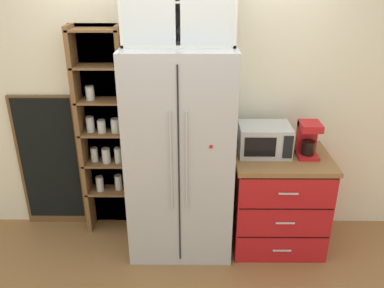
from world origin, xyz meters
name	(u,v)px	position (x,y,z in m)	size (l,w,h in m)	color
ground_plane	(181,242)	(0.00, 0.00, 0.00)	(10.62, 10.62, 0.00)	olive
wall_back_cream	(181,100)	(0.00, 0.40, 1.27)	(4.93, 0.10, 2.55)	silver
refrigerator	(180,154)	(0.00, 0.01, 0.92)	(0.88, 0.70, 1.84)	#B7BABF
pantry_shelf_column	(105,133)	(-0.70, 0.30, 0.99)	(0.48, 0.25, 1.96)	brown
counter_cabinet	(278,200)	(0.88, 0.03, 0.45)	(0.83, 0.67, 0.90)	red
microwave	(264,139)	(0.72, 0.08, 1.03)	(0.44, 0.33, 0.26)	#B7BABF
coffee_maker	(308,139)	(1.09, 0.04, 1.05)	(0.17, 0.20, 0.31)	red
mug_cream	(284,153)	(0.88, -0.01, 0.94)	(0.11, 0.08, 0.09)	silver
mug_red	(282,149)	(0.88, 0.06, 0.95)	(0.11, 0.08, 0.10)	red
bottle_green	(282,140)	(0.88, 0.11, 1.01)	(0.06, 0.06, 0.26)	#285B33
upper_cabinet	(179,1)	(0.00, 0.06, 2.16)	(0.85, 0.32, 0.64)	silver
chalkboard_menu	(50,162)	(-1.26, 0.33, 0.68)	(0.60, 0.04, 1.34)	brown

